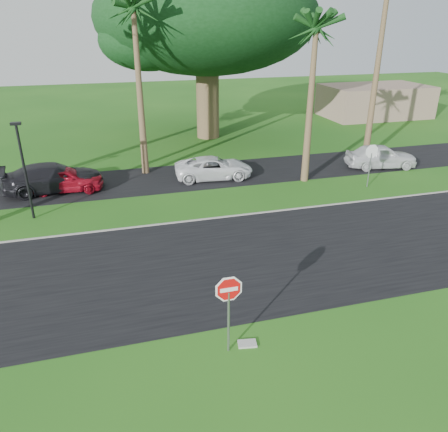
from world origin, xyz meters
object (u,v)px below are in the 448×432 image
at_px(car_minivan, 214,168).
at_px(car_dark, 53,178).
at_px(car_pickup, 381,156).
at_px(stop_sign_near, 229,299).
at_px(car_red, 65,179).
at_px(stop_sign_far, 371,157).

bearing_deg(car_minivan, car_dark, 92.83).
height_order(car_minivan, car_pickup, car_pickup).
xyz_separation_m(stop_sign_near, car_dark, (-5.75, 15.13, -1.00)).
xyz_separation_m(car_red, car_minivan, (8.51, -0.07, -0.05)).
xyz_separation_m(stop_sign_near, car_pickup, (14.29, 13.97, -1.02)).
height_order(stop_sign_near, car_red, stop_sign_near).
bearing_deg(stop_sign_far, car_pickup, -133.16).
distance_m(stop_sign_far, car_red, 17.12).
relative_size(stop_sign_far, car_dark, 0.49).
relative_size(stop_sign_far, car_red, 0.64).
xyz_separation_m(stop_sign_far, car_dark, (-17.25, 4.13, -1.00)).
bearing_deg(car_minivan, stop_sign_near, 172.00).
bearing_deg(stop_sign_near, stop_sign_far, 43.73).
bearing_deg(car_dark, stop_sign_far, -111.15).
height_order(stop_sign_far, car_pickup, stop_sign_far).
distance_m(stop_sign_near, car_minivan, 15.24).
relative_size(car_red, car_minivan, 0.88).
relative_size(stop_sign_far, car_minivan, 0.56).
relative_size(car_red, car_dark, 0.76).
bearing_deg(car_pickup, car_dark, 97.31).
bearing_deg(stop_sign_far, car_minivan, -25.16).
distance_m(stop_sign_near, car_pickup, 20.01).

